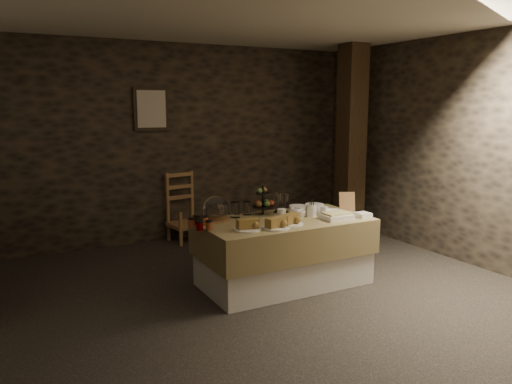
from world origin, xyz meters
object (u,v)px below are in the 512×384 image
buffet_table (284,247)px  fruit_stand (264,203)px  chair (185,211)px  timber_column (351,142)px

buffet_table → fruit_stand: (-0.07, 0.31, 0.41)m
fruit_stand → buffet_table: bearing=-77.2°
fruit_stand → chair: bearing=97.8°
timber_column → fruit_stand: size_ratio=8.29×
fruit_stand → timber_column: bearing=26.2°
chair → timber_column: bearing=-30.0°
buffet_table → chair: chair is taller
chair → fruit_stand: (0.24, -1.75, 0.39)m
timber_column → buffet_table: bearing=-145.7°
buffet_table → fruit_stand: fruit_stand is taller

